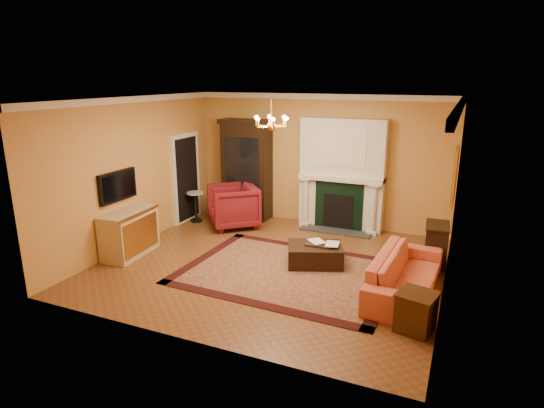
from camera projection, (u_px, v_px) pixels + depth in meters
The scene contains 26 objects.
floor at pixel (271, 265), 8.45m from camera, with size 6.00×5.50×0.02m, color brown.
ceiling at pixel (271, 99), 7.63m from camera, with size 6.00×5.50×0.02m, color silver.
wall_back at pixel (319, 160), 10.48m from camera, with size 6.00×0.02×3.00m, color #C29045.
wall_front at pixel (182, 234), 5.61m from camera, with size 6.00×0.02×3.00m, color #C29045.
wall_left at pixel (135, 172), 9.20m from camera, with size 0.02×5.50×3.00m, color #C29045.
wall_right at pixel (453, 204), 6.89m from camera, with size 0.02×5.50×3.00m, color #C29045.
fireplace at pixel (342, 177), 10.17m from camera, with size 1.90×0.70×2.50m.
crown_molding at pixel (292, 100), 8.50m from camera, with size 6.00×5.50×0.12m.
doorway at pixel (186, 178), 10.80m from camera, with size 0.08×1.05×2.10m.
tv_panel at pixel (118, 186), 8.68m from camera, with size 0.09×0.95×0.58m.
gilt_mirror at pixel (455, 176), 8.10m from camera, with size 0.06×0.76×1.05m.
chandelier at pixel (271, 123), 7.74m from camera, with size 0.63×0.55×0.53m.
oriental_rug at pixel (288, 272), 8.09m from camera, with size 3.68×2.76×0.01m, color #3E0E0D.
china_cabinet at pixel (247, 172), 11.00m from camera, with size 1.15×0.52×2.29m, color black.
wingback_armchair at pixel (233, 204), 10.44m from camera, with size 1.04×0.98×1.07m, color maroon.
pedestal_table at pixel (196, 205), 10.85m from camera, with size 0.40×0.40×0.72m.
commode at pixel (129, 233), 8.81m from camera, with size 0.56×1.18×0.88m, color tan.
coral_sofa at pixel (406, 268), 7.22m from camera, with size 2.25×0.66×0.88m, color #CA5240.
end_table at pixel (416, 313), 6.19m from camera, with size 0.46×0.46×0.53m, color #35200E.
console_table at pixel (436, 245), 8.37m from camera, with size 0.38×0.67×0.75m, color black.
leather_ottoman at pixel (315, 254), 8.39m from camera, with size 0.99×0.72×0.37m, color black.
ottoman_tray at pixel (319, 244), 8.36m from camera, with size 0.46×0.36×0.03m, color black.
book_a at pixel (311, 235), 8.30m from camera, with size 0.24×0.03×0.32m, color gray.
book_b at pixel (326, 236), 8.25m from camera, with size 0.24×0.02×0.32m, color gray.
topiary_left at pixel (312, 163), 10.32m from camera, with size 0.16×0.16×0.43m.
topiary_right at pixel (377, 169), 9.76m from camera, with size 0.15×0.15×0.39m.
Camera 1 is at (3.13, -7.18, 3.38)m, focal length 30.00 mm.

